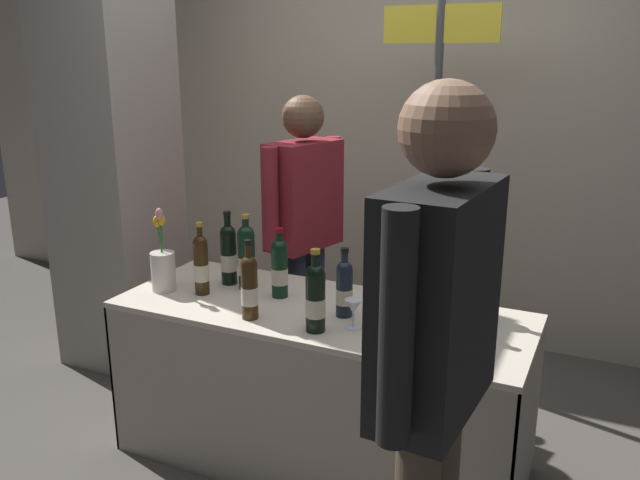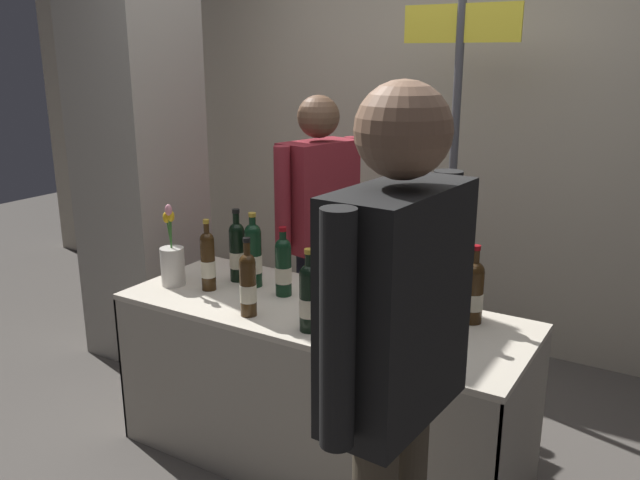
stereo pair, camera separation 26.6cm
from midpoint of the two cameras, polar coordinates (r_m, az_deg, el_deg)
name	(u,v)px [view 2 (the right image)]	position (r m, az deg, el deg)	size (l,w,h in m)	color
ground_plane	(320,458)	(3.10, 2.59, -18.57)	(12.00, 12.00, 0.00)	#514C47
back_partition	(463,97)	(4.09, 14.27, 11.99)	(7.59, 0.12, 3.02)	#B2A893
concrete_pillar	(135,105)	(3.86, -13.94, 11.36)	(0.56, 0.56, 2.96)	gray
tasting_table	(320,357)	(2.85, 2.71, -10.21)	(1.76, 0.67, 0.73)	beige
featured_wine_bottle	(473,291)	(2.68, 16.08, -4.35)	(0.08, 0.08, 0.32)	#38230F
display_bottle_0	(248,284)	(2.64, -3.47, -3.87)	(0.07, 0.07, 0.33)	#38230F
display_bottle_1	(283,266)	(2.86, -0.57, -2.32)	(0.07, 0.07, 0.31)	black
display_bottle_2	(208,260)	(2.95, -7.25, -1.81)	(0.07, 0.07, 0.33)	#38230F
display_bottle_3	(405,284)	(2.67, 10.26, -3.90)	(0.07, 0.07, 0.33)	#38230F
display_bottle_4	(444,301)	(2.53, 13.77, -5.24)	(0.08, 0.08, 0.31)	black
display_bottle_5	(253,254)	(2.97, -3.32, -1.28)	(0.08, 0.08, 0.35)	black
display_bottle_6	(342,288)	(2.64, 4.86, -4.27)	(0.07, 0.07, 0.29)	#192333
display_bottle_7	(309,296)	(2.49, 2.12, -4.99)	(0.08, 0.08, 0.33)	black
display_bottle_8	(237,251)	(3.05, -4.80, -0.96)	(0.07, 0.07, 0.35)	black
wine_glass_near_vendor	(409,321)	(2.42, 10.99, -7.03)	(0.06, 0.06, 0.14)	silver
wine_glass_mid	(348,309)	(2.54, 5.48, -6.08)	(0.07, 0.07, 0.12)	silver
flower_vase	(172,263)	(3.04, -10.36, -1.99)	(0.11, 0.11, 0.39)	silver
vendor_presenter	(318,218)	(3.40, 2.11, 1.87)	(0.30, 0.57, 1.56)	#2D3347
taster_foreground_right	(396,348)	(1.72, 11.13, -9.36)	(0.24, 0.62, 1.71)	#4C4233
booth_signpost	(454,147)	(3.51, 13.82, 7.88)	(0.60, 0.04, 2.03)	#47474C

